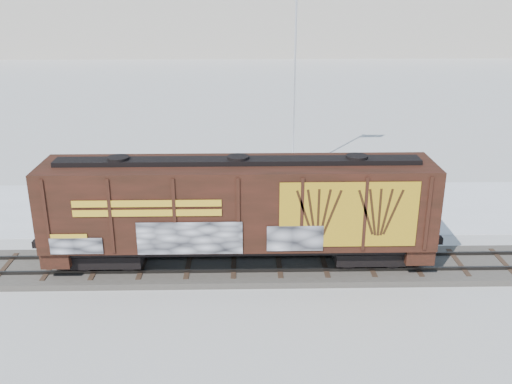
{
  "coord_description": "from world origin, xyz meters",
  "views": [
    {
      "loc": [
        -1.5,
        -22.54,
        11.95
      ],
      "look_at": [
        -0.95,
        3.0,
        2.59
      ],
      "focal_mm": 40.0,
      "sensor_mm": 36.0,
      "label": 1
    }
  ],
  "objects_px": {
    "car_silver": "(103,206)",
    "car_dark": "(350,202)",
    "hopper_railcar": "(239,206)",
    "flagpole": "(296,101)",
    "car_white": "(321,196)"
  },
  "relations": [
    {
      "from": "car_silver",
      "to": "car_dark",
      "type": "height_order",
      "value": "car_silver"
    },
    {
      "from": "flagpole",
      "to": "car_silver",
      "type": "xyz_separation_m",
      "value": [
        -10.93,
        -7.6,
        -4.16
      ]
    },
    {
      "from": "hopper_railcar",
      "to": "flagpole",
      "type": "distance_m",
      "value": 14.25
    },
    {
      "from": "car_silver",
      "to": "flagpole",
      "type": "bearing_deg",
      "value": -46.09
    },
    {
      "from": "flagpole",
      "to": "car_silver",
      "type": "height_order",
      "value": "flagpole"
    },
    {
      "from": "hopper_railcar",
      "to": "car_dark",
      "type": "bearing_deg",
      "value": 47.16
    },
    {
      "from": "hopper_railcar",
      "to": "flagpole",
      "type": "xyz_separation_m",
      "value": [
        3.58,
        13.67,
        1.84
      ]
    },
    {
      "from": "flagpole",
      "to": "car_dark",
      "type": "bearing_deg",
      "value": -71.19
    },
    {
      "from": "flagpole",
      "to": "car_white",
      "type": "bearing_deg",
      "value": -80.99
    },
    {
      "from": "car_silver",
      "to": "car_white",
      "type": "distance_m",
      "value": 11.99
    },
    {
      "from": "flagpole",
      "to": "car_white",
      "type": "height_order",
      "value": "flagpole"
    },
    {
      "from": "car_silver",
      "to": "car_white",
      "type": "height_order",
      "value": "car_white"
    },
    {
      "from": "car_silver",
      "to": "car_dark",
      "type": "bearing_deg",
      "value": -79.09
    },
    {
      "from": "hopper_railcar",
      "to": "car_silver",
      "type": "height_order",
      "value": "hopper_railcar"
    },
    {
      "from": "car_silver",
      "to": "car_dark",
      "type": "distance_m",
      "value": 13.38
    }
  ]
}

